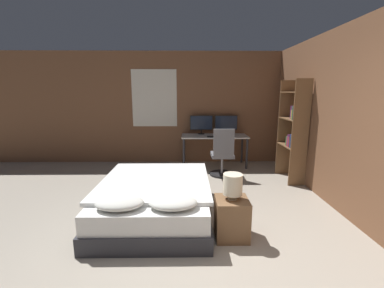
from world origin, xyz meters
The scene contains 13 objects.
ground_plane centered at (0.00, 0.00, 0.00)m, with size 20.00×20.00×0.00m, color #9E9384.
wall_back centered at (-0.01, 4.34, 1.35)m, with size 12.00×0.08×2.70m.
wall_side_right centered at (2.13, 1.50, 1.35)m, with size 0.06×12.00×2.70m.
bed centered at (-0.60, 1.40, 0.26)m, with size 1.53×1.96×0.59m.
nightstand centered at (0.40, 0.84, 0.25)m, with size 0.39×0.39×0.49m.
bedside_lamp centered at (0.40, 0.84, 0.68)m, with size 0.23×0.23×0.31m.
desk centered at (0.49, 3.95, 0.65)m, with size 1.55×0.64×0.74m.
monitor_left centered at (0.19, 4.17, 1.00)m, with size 0.55×0.16×0.45m.
monitor_right centered at (0.80, 4.17, 1.00)m, with size 0.55×0.16×0.45m.
keyboard centered at (0.49, 3.73, 0.75)m, with size 0.38×0.13×0.02m.
computer_mouse centered at (0.77, 3.73, 0.76)m, with size 0.07×0.05×0.04m.
office_chair centered at (0.59, 3.17, 0.41)m, with size 0.52×0.52×1.02m.
bookshelf centered at (1.93, 2.87, 1.06)m, with size 0.31×0.76×1.98m.
Camera 1 is at (-0.12, -2.02, 1.75)m, focal length 24.00 mm.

